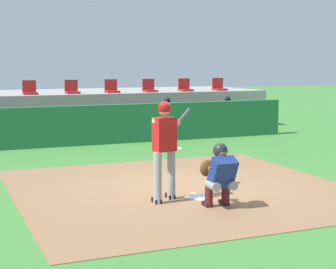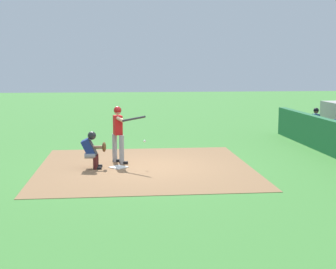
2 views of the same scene
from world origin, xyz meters
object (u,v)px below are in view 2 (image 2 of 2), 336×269
at_px(batter_at_plate, 118,131).
at_px(catcher_crouched, 92,149).
at_px(dugout_player_0, 313,123).
at_px(dugout_player_1, 335,129).
at_px(home_plate, 119,167).

xyz_separation_m(batter_at_plate, catcher_crouched, (0.68, -0.78, -0.43)).
xyz_separation_m(dugout_player_0, dugout_player_1, (2.11, 0.00, 0.00)).
relative_size(batter_at_plate, catcher_crouched, 0.93).
xyz_separation_m(home_plate, dugout_player_1, (-2.93, 8.14, 0.65)).
height_order(catcher_crouched, dugout_player_0, dugout_player_0).
bearing_deg(dugout_player_1, home_plate, -70.21).
distance_m(catcher_crouched, dugout_player_1, 9.38).
bearing_deg(dugout_player_0, batter_at_plate, -61.77).
height_order(home_plate, dugout_player_1, dugout_player_1).
xyz_separation_m(home_plate, batter_at_plate, (-0.68, 0.01, 1.01)).
bearing_deg(batter_at_plate, dugout_player_1, 105.49).
xyz_separation_m(batter_at_plate, dugout_player_0, (-4.37, 8.13, -0.36)).
bearing_deg(dugout_player_1, batter_at_plate, -74.51).
distance_m(home_plate, catcher_crouched, 0.97).
height_order(home_plate, catcher_crouched, catcher_crouched).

